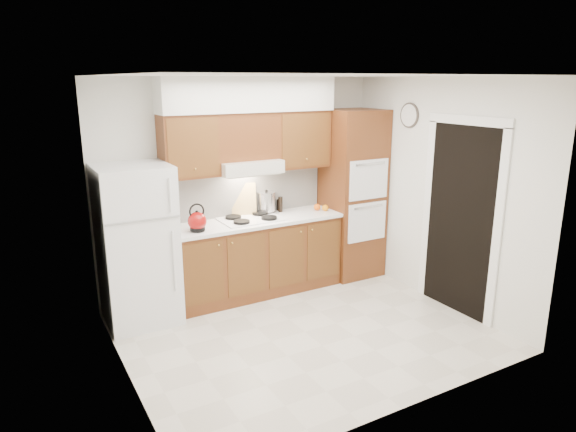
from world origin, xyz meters
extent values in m
plane|color=beige|center=(0.00, 0.00, 0.00)|extent=(3.60, 3.60, 0.00)
plane|color=white|center=(0.00, 0.00, 2.60)|extent=(3.60, 3.60, 0.00)
cube|color=silver|center=(0.00, 1.50, 1.30)|extent=(3.60, 0.02, 2.60)
cube|color=silver|center=(-1.80, 0.00, 1.30)|extent=(0.02, 3.00, 2.60)
cube|color=silver|center=(1.80, 0.00, 1.30)|extent=(0.02, 3.00, 2.60)
cube|color=white|center=(-1.41, 1.14, 0.86)|extent=(0.75, 0.72, 1.72)
cube|color=brown|center=(0.02, 1.20, 0.45)|extent=(2.11, 0.60, 0.90)
cube|color=white|center=(0.03, 1.19, 0.92)|extent=(2.13, 0.62, 0.04)
cube|color=white|center=(0.02, 1.49, 1.22)|extent=(2.11, 0.03, 0.56)
cube|color=brown|center=(1.44, 1.18, 1.10)|extent=(0.70, 0.65, 2.20)
cube|color=brown|center=(-0.71, 1.33, 1.85)|extent=(0.63, 0.33, 0.70)
cube|color=brown|center=(0.72, 1.33, 1.85)|extent=(0.73, 0.33, 0.70)
cube|color=silver|center=(-0.02, 1.27, 1.57)|extent=(0.75, 0.45, 0.15)
cube|color=brown|center=(-0.02, 1.33, 1.92)|extent=(0.75, 0.33, 0.55)
cube|color=silver|center=(0.03, 1.32, 2.40)|extent=(2.13, 0.36, 0.40)
cube|color=white|center=(-0.02, 1.21, 0.95)|extent=(0.74, 0.50, 0.01)
cube|color=black|center=(1.79, -0.35, 1.05)|extent=(0.02, 0.90, 2.10)
cylinder|color=#3F3833|center=(1.79, 0.55, 2.15)|extent=(0.02, 0.30, 0.30)
sphere|color=maroon|center=(-0.75, 1.06, 1.05)|extent=(0.28, 0.28, 0.21)
cube|color=tan|center=(-0.01, 1.45, 1.14)|extent=(0.32, 0.20, 0.40)
cylinder|color=silver|center=(0.28, 1.40, 1.09)|extent=(0.23, 0.23, 0.23)
cylinder|color=black|center=(0.46, 1.36, 1.04)|extent=(0.07, 0.07, 0.19)
cylinder|color=black|center=(0.39, 1.43, 1.02)|extent=(0.07, 0.07, 0.16)
cylinder|color=black|center=(0.48, 1.45, 1.01)|extent=(0.05, 0.05, 0.14)
sphere|color=orange|center=(0.98, 1.12, 0.98)|extent=(0.10, 0.10, 0.08)
sphere|color=orange|center=(0.91, 1.20, 0.98)|extent=(0.09, 0.09, 0.09)
camera|label=1|loc=(-2.57, -4.16, 2.56)|focal=32.00mm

